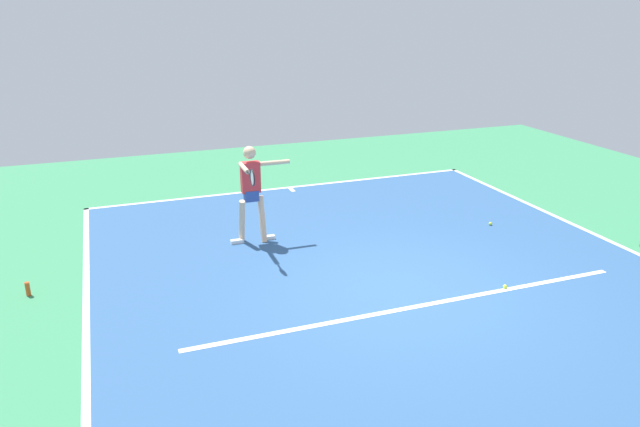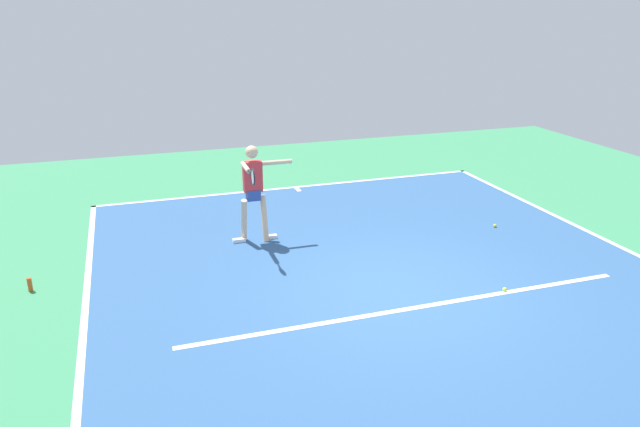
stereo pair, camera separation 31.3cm
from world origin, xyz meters
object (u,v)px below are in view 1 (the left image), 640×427
(tennis_player, at_px, (252,188))
(tennis_ball_centre_court, at_px, (505,287))
(water_bottle, at_px, (28,289))
(tennis_ball_near_player, at_px, (490,224))

(tennis_player, xyz_separation_m, tennis_ball_centre_court, (-3.20, 3.23, -1.02))
(tennis_ball_centre_court, relative_size, water_bottle, 0.30)
(water_bottle, bearing_deg, tennis_ball_near_player, -179.13)
(tennis_player, bearing_deg, tennis_ball_near_player, 171.37)
(tennis_player, bearing_deg, water_bottle, 14.61)
(tennis_ball_centre_court, bearing_deg, tennis_ball_near_player, -120.90)
(tennis_player, distance_m, tennis_ball_near_player, 4.84)
(tennis_player, height_order, water_bottle, tennis_player)
(tennis_ball_centre_court, distance_m, water_bottle, 7.33)
(tennis_ball_centre_court, height_order, water_bottle, water_bottle)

